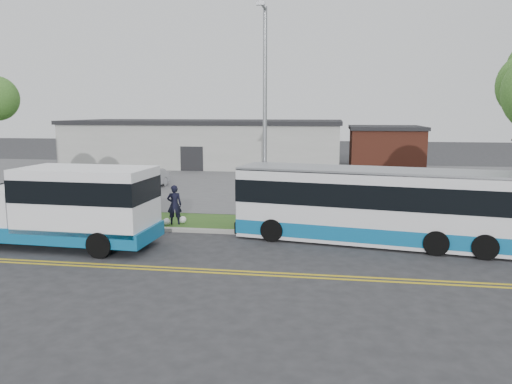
% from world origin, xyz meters
% --- Properties ---
extents(ground, '(140.00, 140.00, 0.00)m').
position_xyz_m(ground, '(0.00, 0.00, 0.00)').
color(ground, '#28282B').
rests_on(ground, ground).
extents(lane_line_north, '(70.00, 0.12, 0.01)m').
position_xyz_m(lane_line_north, '(0.00, -3.85, 0.01)').
color(lane_line_north, gold).
rests_on(lane_line_north, ground).
extents(lane_line_south, '(70.00, 0.12, 0.01)m').
position_xyz_m(lane_line_south, '(0.00, -4.15, 0.01)').
color(lane_line_south, gold).
rests_on(lane_line_south, ground).
extents(curb, '(80.00, 0.30, 0.15)m').
position_xyz_m(curb, '(0.00, 1.10, 0.07)').
color(curb, '#9E9B93').
rests_on(curb, ground).
extents(verge, '(80.00, 3.30, 0.10)m').
position_xyz_m(verge, '(0.00, 2.90, 0.05)').
color(verge, '#254C19').
rests_on(verge, ground).
extents(parking_lot, '(80.00, 25.00, 0.10)m').
position_xyz_m(parking_lot, '(0.00, 17.00, 0.05)').
color(parking_lot, '#4C4C4F').
rests_on(parking_lot, ground).
extents(commercial_building, '(25.40, 10.40, 4.35)m').
position_xyz_m(commercial_building, '(-6.00, 27.00, 2.18)').
color(commercial_building, '#9E9E99').
rests_on(commercial_building, ground).
extents(brick_wing, '(6.30, 7.30, 3.90)m').
position_xyz_m(brick_wing, '(10.50, 26.00, 1.96)').
color(brick_wing, brown).
rests_on(brick_wing, ground).
extents(streetlight_near, '(0.35, 1.53, 9.50)m').
position_xyz_m(streetlight_near, '(3.00, 2.73, 5.23)').
color(streetlight_near, gray).
rests_on(streetlight_near, verge).
extents(shuttle_bus, '(8.15, 3.00, 3.08)m').
position_xyz_m(shuttle_bus, '(-3.97, -1.83, 1.65)').
color(shuttle_bus, '#0D5E92').
rests_on(shuttle_bus, ground).
extents(transit_bus, '(10.87, 4.16, 2.94)m').
position_xyz_m(transit_bus, '(7.54, 0.60, 1.49)').
color(transit_bus, silver).
rests_on(transit_bus, ground).
extents(pedestrian, '(0.75, 0.60, 1.80)m').
position_xyz_m(pedestrian, '(-1.02, 2.05, 1.00)').
color(pedestrian, black).
rests_on(pedestrian, verge).
extents(parked_car_a, '(1.73, 4.03, 1.29)m').
position_xyz_m(parked_car_a, '(-6.09, 12.08, 0.75)').
color(parked_car_a, '#B9BBC1').
rests_on(parked_car_a, parking_lot).
extents(parked_car_b, '(3.09, 4.82, 1.30)m').
position_xyz_m(parked_car_b, '(-8.58, 10.35, 0.75)').
color(parked_car_b, silver).
rests_on(parked_car_b, parking_lot).
extents(grocery_bag_left, '(0.32, 0.32, 0.32)m').
position_xyz_m(grocery_bag_left, '(-1.32, 1.80, 0.26)').
color(grocery_bag_left, white).
rests_on(grocery_bag_left, verge).
extents(grocery_bag_right, '(0.32, 0.32, 0.32)m').
position_xyz_m(grocery_bag_right, '(-0.72, 2.30, 0.26)').
color(grocery_bag_right, white).
rests_on(grocery_bag_right, verge).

